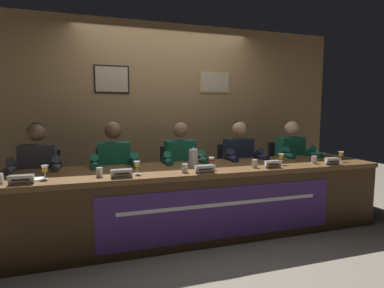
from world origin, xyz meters
The scene contains 30 objects.
ground_plane centered at (0.00, 0.00, 0.00)m, with size 12.00×12.00×0.00m, color gray.
wall_back_panelled centered at (0.00, 1.32, 1.30)m, with size 5.48×0.14×2.60m.
conference_table centered at (0.01, -0.12, 0.52)m, with size 4.28×0.86×0.74m.
chair_far_left centered at (-1.59, 0.61, 0.43)m, with size 0.44×0.45×0.89m.
panelist_far_left centered at (-1.59, 0.41, 0.71)m, with size 0.51×0.48×1.22m.
nameplate_far_left centered at (-1.58, -0.32, 0.78)m, with size 0.19×0.06×0.08m.
juice_glass_far_left centered at (-1.42, -0.17, 0.83)m, with size 0.06×0.06×0.12m.
water_cup_far_left centered at (-1.76, -0.25, 0.78)m, with size 0.06×0.06×0.08m.
chair_left centered at (-0.80, 0.61, 0.43)m, with size 0.44×0.45×0.89m.
panelist_left centered at (-0.80, 0.41, 0.71)m, with size 0.51×0.48×1.22m.
nameplate_left centered at (-0.77, -0.32, 0.78)m, with size 0.19×0.06×0.08m.
juice_glass_left centered at (-0.61, -0.19, 0.83)m, with size 0.06×0.06×0.12m.
water_cup_left centered at (-0.96, -0.21, 0.78)m, with size 0.06×0.06×0.08m.
chair_center centered at (0.00, 0.61, 0.43)m, with size 0.44×0.45×0.89m.
panelist_center centered at (0.00, 0.41, 0.71)m, with size 0.51×0.48×1.22m.
nameplate_center centered at (0.03, -0.34, 0.78)m, with size 0.20×0.06×0.08m.
juice_glass_center centered at (0.16, -0.17, 0.83)m, with size 0.06×0.06×0.12m.
water_cup_center centered at (-0.16, -0.26, 0.78)m, with size 0.06×0.06×0.08m.
chair_right centered at (0.80, 0.61, 0.43)m, with size 0.44×0.45×0.89m.
panelist_right centered at (0.80, 0.41, 0.71)m, with size 0.51×0.48×1.22m.
nameplate_right centered at (0.81, -0.31, 0.78)m, with size 0.19×0.06×0.08m.
juice_glass_right centered at (1.01, -0.17, 0.83)m, with size 0.06×0.06×0.12m.
water_cup_right centered at (0.63, -0.24, 0.78)m, with size 0.06×0.06×0.08m.
chair_far_right centered at (1.59, 0.61, 0.43)m, with size 0.44×0.45×0.89m.
panelist_far_right centered at (1.59, 0.41, 0.71)m, with size 0.51×0.48×1.22m.
nameplate_far_right centered at (1.57, -0.33, 0.78)m, with size 0.18×0.06×0.08m.
juice_glass_far_right centered at (1.81, -0.20, 0.83)m, with size 0.06×0.06×0.12m.
water_cup_far_right centered at (1.42, -0.21, 0.78)m, with size 0.06×0.06×0.08m.
water_pitcher_central centered at (0.03, 0.03, 0.84)m, with size 0.15×0.10×0.21m.
document_stack_far_left centered at (-1.54, -0.18, 0.75)m, with size 0.23×0.17×0.01m.
Camera 1 is at (-0.97, -3.07, 1.34)m, focal length 28.19 mm.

